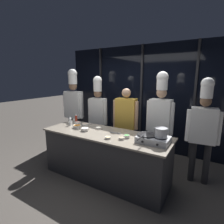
{
  "coord_description": "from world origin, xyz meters",
  "views": [
    {
      "loc": [
        1.69,
        -2.57,
        1.92
      ],
      "look_at": [
        0.0,
        0.25,
        1.25
      ],
      "focal_mm": 28.0,
      "sensor_mm": 36.0,
      "label": 1
    }
  ],
  "objects_px": {
    "frying_pan": "(146,133)",
    "prep_bowl_chicken": "(85,124)",
    "squeeze_bottle_clear": "(70,121)",
    "prep_bowl_scallions": "(127,136)",
    "serving_spoon_slotted": "(117,133)",
    "chef_head": "(74,104)",
    "stock_pot": "(161,132)",
    "chef_sous": "(98,110)",
    "person_guest": "(126,119)",
    "prep_bowl_ginger": "(108,138)",
    "chef_line": "(160,114)",
    "prep_bowl_mushrooms": "(121,138)",
    "chef_pastry": "(203,125)",
    "prep_bowl_carrots": "(77,126)",
    "prep_bowl_shrimp": "(78,123)",
    "squeeze_bottle_chili": "(76,118)",
    "prep_bowl_rice": "(85,129)",
    "prep_bowl_garlic": "(99,128)",
    "portable_stove": "(153,139)",
    "prep_bowl_onion": "(71,123)"
  },
  "relations": [
    {
      "from": "squeeze_bottle_clear",
      "to": "prep_bowl_carrots",
      "type": "relative_size",
      "value": 1.13
    },
    {
      "from": "chef_pastry",
      "to": "chef_sous",
      "type": "bearing_deg",
      "value": -7.7
    },
    {
      "from": "prep_bowl_scallions",
      "to": "chef_line",
      "type": "distance_m",
      "value": 0.92
    },
    {
      "from": "prep_bowl_scallions",
      "to": "chef_line",
      "type": "bearing_deg",
      "value": 68.0
    },
    {
      "from": "prep_bowl_chicken",
      "to": "chef_head",
      "type": "xyz_separation_m",
      "value": [
        -0.83,
        0.56,
        0.31
      ]
    },
    {
      "from": "prep_bowl_scallions",
      "to": "prep_bowl_chicken",
      "type": "relative_size",
      "value": 0.66
    },
    {
      "from": "frying_pan",
      "to": "squeeze_bottle_clear",
      "type": "bearing_deg",
      "value": 177.69
    },
    {
      "from": "prep_bowl_carrots",
      "to": "squeeze_bottle_clear",
      "type": "bearing_deg",
      "value": 167.11
    },
    {
      "from": "squeeze_bottle_clear",
      "to": "prep_bowl_scallions",
      "type": "distance_m",
      "value": 1.38
    },
    {
      "from": "serving_spoon_slotted",
      "to": "prep_bowl_carrots",
      "type": "bearing_deg",
      "value": -173.83
    },
    {
      "from": "serving_spoon_slotted",
      "to": "chef_head",
      "type": "xyz_separation_m",
      "value": [
        -1.69,
        0.69,
        0.32
      ]
    },
    {
      "from": "stock_pot",
      "to": "prep_bowl_mushrooms",
      "type": "relative_size",
      "value": 2.26
    },
    {
      "from": "prep_bowl_ginger",
      "to": "prep_bowl_chicken",
      "type": "xyz_separation_m",
      "value": [
        -0.86,
        0.45,
        -0.0
      ]
    },
    {
      "from": "stock_pot",
      "to": "chef_head",
      "type": "bearing_deg",
      "value": 162.54
    },
    {
      "from": "serving_spoon_slotted",
      "to": "chef_line",
      "type": "height_order",
      "value": "chef_line"
    },
    {
      "from": "portable_stove",
      "to": "prep_bowl_carrots",
      "type": "height_order",
      "value": "portable_stove"
    },
    {
      "from": "chef_head",
      "to": "chef_pastry",
      "type": "xyz_separation_m",
      "value": [
        3.03,
        -0.03,
        -0.13
      ]
    },
    {
      "from": "chef_head",
      "to": "chef_pastry",
      "type": "distance_m",
      "value": 3.03
    },
    {
      "from": "frying_pan",
      "to": "prep_bowl_shrimp",
      "type": "xyz_separation_m",
      "value": [
        -1.66,
        0.24,
        -0.11
      ]
    },
    {
      "from": "frying_pan",
      "to": "prep_bowl_chicken",
      "type": "xyz_separation_m",
      "value": [
        -1.45,
        0.24,
        -0.11
      ]
    },
    {
      "from": "chef_pastry",
      "to": "squeeze_bottle_clear",
      "type": "bearing_deg",
      "value": 9.87
    },
    {
      "from": "prep_bowl_carrots",
      "to": "prep_bowl_chicken",
      "type": "relative_size",
      "value": 1.05
    },
    {
      "from": "prep_bowl_scallions",
      "to": "chef_line",
      "type": "xyz_separation_m",
      "value": [
        0.33,
        0.81,
        0.26
      ]
    },
    {
      "from": "prep_bowl_carrots",
      "to": "prep_bowl_chicken",
      "type": "distance_m",
      "value": 0.22
    },
    {
      "from": "squeeze_bottle_chili",
      "to": "person_guest",
      "type": "distance_m",
      "value": 1.14
    },
    {
      "from": "squeeze_bottle_chili",
      "to": "chef_sous",
      "type": "height_order",
      "value": "chef_sous"
    },
    {
      "from": "chef_line",
      "to": "chef_pastry",
      "type": "relative_size",
      "value": 1.06
    },
    {
      "from": "prep_bowl_onion",
      "to": "stock_pot",
      "type": "bearing_deg",
      "value": -4.07
    },
    {
      "from": "chef_sous",
      "to": "prep_bowl_ginger",
      "type": "bearing_deg",
      "value": 128.69
    },
    {
      "from": "prep_bowl_chicken",
      "to": "serving_spoon_slotted",
      "type": "height_order",
      "value": "prep_bowl_chicken"
    },
    {
      "from": "stock_pot",
      "to": "chef_sous",
      "type": "distance_m",
      "value": 1.95
    },
    {
      "from": "prep_bowl_shrimp",
      "to": "chef_pastry",
      "type": "xyz_separation_m",
      "value": [
        2.41,
        0.53,
        0.17
      ]
    },
    {
      "from": "serving_spoon_slotted",
      "to": "person_guest",
      "type": "relative_size",
      "value": 0.13
    },
    {
      "from": "prep_bowl_mushrooms",
      "to": "chef_head",
      "type": "xyz_separation_m",
      "value": [
        -1.9,
        0.93,
        0.3
      ]
    },
    {
      "from": "prep_bowl_mushrooms",
      "to": "prep_bowl_garlic",
      "type": "bearing_deg",
      "value": 156.2
    },
    {
      "from": "portable_stove",
      "to": "prep_bowl_garlic",
      "type": "height_order",
      "value": "portable_stove"
    },
    {
      "from": "prep_bowl_garlic",
      "to": "person_guest",
      "type": "distance_m",
      "value": 0.68
    },
    {
      "from": "stock_pot",
      "to": "serving_spoon_slotted",
      "type": "relative_size",
      "value": 0.97
    },
    {
      "from": "prep_bowl_garlic",
      "to": "prep_bowl_scallions",
      "type": "xyz_separation_m",
      "value": [
        0.7,
        -0.17,
        0.01
      ]
    },
    {
      "from": "prep_bowl_ginger",
      "to": "chef_sous",
      "type": "bearing_deg",
      "value": 132.0
    },
    {
      "from": "prep_bowl_onion",
      "to": "serving_spoon_slotted",
      "type": "xyz_separation_m",
      "value": [
        1.2,
        -0.04,
        -0.02
      ]
    },
    {
      "from": "prep_bowl_rice",
      "to": "chef_line",
      "type": "height_order",
      "value": "chef_line"
    },
    {
      "from": "prep_bowl_scallions",
      "to": "chef_head",
      "type": "xyz_separation_m",
      "value": [
        -1.94,
        0.81,
        0.3
      ]
    },
    {
      "from": "squeeze_bottle_chili",
      "to": "prep_bowl_rice",
      "type": "height_order",
      "value": "squeeze_bottle_chili"
    },
    {
      "from": "frying_pan",
      "to": "chef_sous",
      "type": "bearing_deg",
      "value": 151.43
    },
    {
      "from": "squeeze_bottle_clear",
      "to": "prep_bowl_shrimp",
      "type": "height_order",
      "value": "squeeze_bottle_clear"
    },
    {
      "from": "prep_bowl_ginger",
      "to": "chef_line",
      "type": "bearing_deg",
      "value": 60.22
    },
    {
      "from": "frying_pan",
      "to": "chef_pastry",
      "type": "xyz_separation_m",
      "value": [
        0.75,
        0.77,
        0.07
      ]
    },
    {
      "from": "squeeze_bottle_chili",
      "to": "prep_bowl_scallions",
      "type": "height_order",
      "value": "squeeze_bottle_chili"
    },
    {
      "from": "prep_bowl_carrots",
      "to": "chef_head",
      "type": "relative_size",
      "value": 0.08
    }
  ]
}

